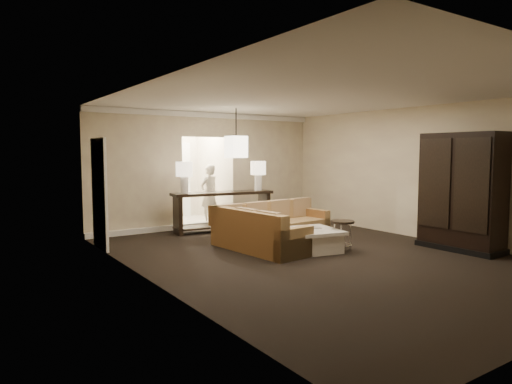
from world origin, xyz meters
TOP-DOWN VIEW (x-y plane):
  - ground at (0.00, 0.00)m, footprint 8.00×8.00m
  - wall_back at (0.00, 4.00)m, footprint 6.00×0.04m
  - wall_left at (-3.00, 0.00)m, footprint 0.04×8.00m
  - wall_right at (3.00, 0.00)m, footprint 0.04×8.00m
  - ceiling at (0.00, 0.00)m, footprint 6.00×8.00m
  - crown_molding at (0.00, 3.95)m, footprint 6.00×0.10m
  - baseboard at (0.00, 3.95)m, footprint 6.00×0.10m
  - side_door at (-2.97, 2.80)m, footprint 0.05×0.90m
  - foyer at (0.00, 5.34)m, footprint 1.44×2.02m
  - sectional_sofa at (0.01, 1.37)m, footprint 2.73×2.29m
  - coffee_table at (0.19, 0.41)m, footprint 1.19×1.19m
  - console_table at (-0.06, 3.20)m, footprint 2.43×0.86m
  - armoire at (2.59, -1.09)m, footprint 0.65×1.52m
  - drink_table at (0.74, 0.13)m, footprint 0.45×0.45m
  - table_lamp_left at (-0.97, 3.33)m, footprint 0.37×0.37m
  - table_lamp_right at (0.85, 3.07)m, footprint 0.37×0.37m
  - pendant_light at (0.00, 2.70)m, footprint 0.38×0.38m
  - person at (0.19, 4.35)m, footprint 0.69×0.54m

SIDE VIEW (x-z plane):
  - ground at x=0.00m, z-range 0.00..0.00m
  - baseboard at x=0.00m, z-range 0.00..0.12m
  - coffee_table at x=0.19m, z-range 0.00..0.42m
  - sectional_sofa at x=0.01m, z-range -0.08..0.72m
  - drink_table at x=0.74m, z-range 0.12..0.68m
  - console_table at x=-0.06m, z-range 0.09..1.01m
  - person at x=0.19m, z-range 0.00..1.68m
  - side_door at x=-2.97m, z-range 0.00..2.10m
  - armoire at x=2.59m, z-range -0.05..2.15m
  - foyer at x=0.00m, z-range -0.10..2.70m
  - table_lamp_left at x=-0.97m, z-range 1.03..1.74m
  - table_lamp_right at x=0.85m, z-range 1.03..1.74m
  - wall_back at x=0.00m, z-range 0.00..2.80m
  - wall_left at x=-3.00m, z-range 0.00..2.80m
  - wall_right at x=3.00m, z-range 0.00..2.80m
  - pendant_light at x=0.00m, z-range 1.41..2.50m
  - crown_molding at x=0.00m, z-range 2.67..2.79m
  - ceiling at x=0.00m, z-range 2.79..2.81m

